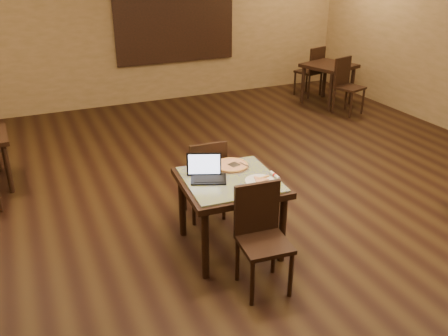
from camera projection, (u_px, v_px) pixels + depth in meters
name	position (u px, v px, depth m)	size (l,w,h in m)	color
ground	(281.00, 220.00, 5.25)	(10.00, 10.00, 0.00)	black
wall_back	(149.00, 22.00, 8.77)	(8.00, 0.02, 3.00)	olive
mural	(175.00, 18.00, 8.90)	(2.34, 0.05, 1.64)	#26618E
tiled_table	(230.00, 188.00, 4.50)	(0.98, 0.98, 0.76)	black
chair_main_near	(261.00, 231.00, 4.05)	(0.44, 0.44, 0.95)	black
chair_main_far	(206.00, 175.00, 5.07)	(0.43, 0.43, 0.93)	black
laptop	(206.00, 172.00, 4.45)	(0.39, 0.37, 0.22)	black
plate	(260.00, 181.00, 4.39)	(0.28, 0.28, 0.02)	white
pizza_slice	(260.00, 180.00, 4.38)	(0.17, 0.17, 0.02)	beige
pizza_pan	(231.00, 166.00, 4.70)	(0.37, 0.37, 0.01)	silver
pizza_whole	(231.00, 165.00, 4.70)	(0.34, 0.34, 0.02)	beige
spatula	(234.00, 165.00, 4.68)	(0.10, 0.24, 0.01)	silver
napkin_roll	(275.00, 175.00, 4.48)	(0.04, 0.15, 0.04)	white
other_table_a	(329.00, 71.00, 8.94)	(1.02, 1.02, 0.77)	black
other_table_a_chair_near	(346.00, 82.00, 8.48)	(0.54, 0.54, 0.99)	black
other_table_a_chair_far	(312.00, 69.00, 9.47)	(0.54, 0.54, 0.99)	black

